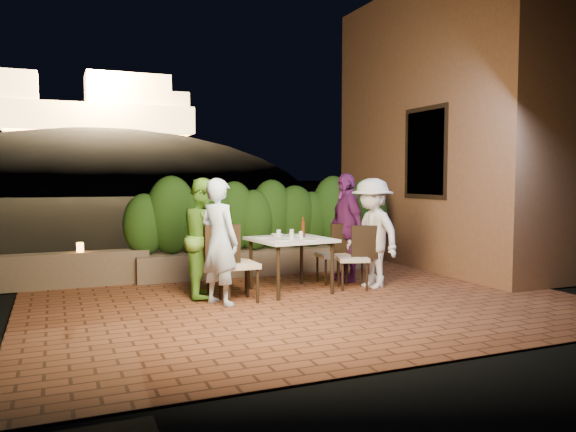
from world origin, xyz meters
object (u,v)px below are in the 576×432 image
chair_left_front (239,263)px  parapet_lamp (80,247)px  beer_bottle (303,227)px  chair_right_back (332,254)px  dining_table (291,265)px  chair_right_front (353,257)px  diner_blue (219,242)px  bowl (277,235)px  diner_green (206,237)px  diner_purple (346,227)px  chair_left_back (227,260)px  diner_white (372,233)px

chair_left_front → parapet_lamp: 2.61m
beer_bottle → chair_right_back: size_ratio=0.32×
parapet_lamp → dining_table: bearing=-30.0°
dining_table → chair_right_front: 0.91m
diner_blue → bowl: bearing=-87.6°
chair_right_front → parapet_lamp: 3.96m
chair_right_back → diner_green: size_ratio=0.56×
diner_purple → diner_blue: bearing=-66.1°
beer_bottle → diner_green: 1.38m
diner_green → chair_right_back: bearing=-71.6°
bowl → chair_right_front: chair_right_front is taller
dining_table → chair_left_back: 0.89m
dining_table → beer_bottle: size_ratio=3.50×
chair_right_back → diner_green: bearing=9.6°
chair_left_front → chair_left_back: size_ratio=1.05×
chair_right_front → diner_purple: (0.22, 0.59, 0.37)m
dining_table → beer_bottle: bearing=16.9°
chair_right_front → parapet_lamp: bearing=-6.7°
beer_bottle → parapet_lamp: size_ratio=2.05×
chair_left_front → chair_right_back: 1.80m
bowl → chair_right_back: bearing=4.8°
chair_left_back → diner_purple: diner_purple is taller
dining_table → diner_purple: diner_purple is taller
parapet_lamp → chair_right_front: bearing=-25.5°
diner_green → parapet_lamp: diner_green is taller
parapet_lamp → beer_bottle: bearing=-27.2°
chair_left_front → chair_right_front: bearing=4.7°
bowl → chair_right_front: (0.99, -0.42, -0.32)m
chair_left_front → dining_table: bearing=19.6°
chair_left_back → diner_green: diner_green is taller
beer_bottle → diner_blue: bearing=-161.7°
beer_bottle → chair_right_back: bearing=24.6°
dining_table → chair_left_back: bearing=169.6°
beer_bottle → chair_left_back: size_ratio=0.30×
beer_bottle → chair_left_back: beer_bottle is taller
chair_left_front → diner_green: bearing=121.7°
beer_bottle → parapet_lamp: bearing=152.8°
diner_purple → dining_table: bearing=-64.6°
dining_table → diner_green: bearing=172.3°
diner_white → beer_bottle: bearing=-113.4°
bowl → diner_blue: size_ratio=0.10×
diner_purple → chair_left_back: bearing=-78.2°
chair_right_front → diner_green: (-2.05, 0.31, 0.34)m
beer_bottle → bowl: 0.39m
chair_left_front → chair_left_back: (-0.01, 0.48, -0.02)m
bowl → diner_white: (1.29, -0.44, 0.02)m
bowl → chair_left_front: 1.00m
chair_left_back → chair_right_back: chair_left_back is taller
diner_white → parapet_lamp: diner_white is taller
diner_white → dining_table: bearing=-108.0°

